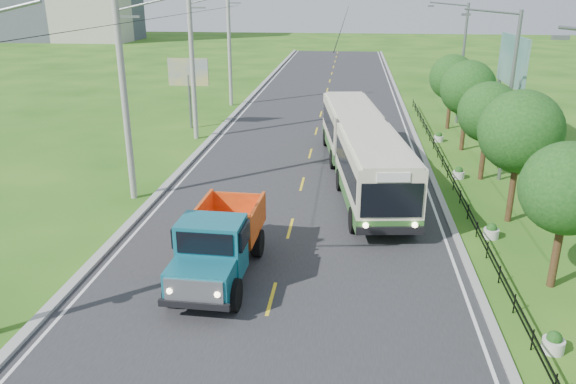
% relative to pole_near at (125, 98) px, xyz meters
% --- Properties ---
extents(ground, '(240.00, 240.00, 0.00)m').
position_rel_pole_near_xyz_m(ground, '(8.26, -9.00, -5.09)').
color(ground, '#225714').
rests_on(ground, ground).
extents(road, '(14.00, 120.00, 0.02)m').
position_rel_pole_near_xyz_m(road, '(8.26, 11.00, -5.08)').
color(road, '#28282B').
rests_on(road, ground).
extents(curb_left, '(0.40, 120.00, 0.15)m').
position_rel_pole_near_xyz_m(curb_left, '(1.06, 11.00, -5.02)').
color(curb_left, '#9E9E99').
rests_on(curb_left, ground).
extents(curb_right, '(0.30, 120.00, 0.10)m').
position_rel_pole_near_xyz_m(curb_right, '(15.41, 11.00, -5.04)').
color(curb_right, '#9E9E99').
rests_on(curb_right, ground).
extents(edge_line_left, '(0.12, 120.00, 0.00)m').
position_rel_pole_near_xyz_m(edge_line_left, '(1.61, 11.00, -5.07)').
color(edge_line_left, silver).
rests_on(edge_line_left, road).
extents(edge_line_right, '(0.12, 120.00, 0.00)m').
position_rel_pole_near_xyz_m(edge_line_right, '(14.91, 11.00, -5.07)').
color(edge_line_right, silver).
rests_on(edge_line_right, road).
extents(centre_dash, '(0.12, 2.20, 0.00)m').
position_rel_pole_near_xyz_m(centre_dash, '(8.26, -9.00, -5.07)').
color(centre_dash, yellow).
rests_on(centre_dash, road).
extents(railing_right, '(0.04, 40.00, 0.60)m').
position_rel_pole_near_xyz_m(railing_right, '(16.26, 5.00, -4.79)').
color(railing_right, black).
rests_on(railing_right, ground).
extents(pole_near, '(3.51, 0.32, 10.00)m').
position_rel_pole_near_xyz_m(pole_near, '(0.00, 0.00, 0.00)').
color(pole_near, gray).
rests_on(pole_near, ground).
extents(pole_mid, '(3.51, 0.32, 10.00)m').
position_rel_pole_near_xyz_m(pole_mid, '(0.00, 12.00, 0.00)').
color(pole_mid, gray).
rests_on(pole_mid, ground).
extents(pole_far, '(3.51, 0.32, 10.00)m').
position_rel_pole_near_xyz_m(pole_far, '(0.00, 24.00, 0.00)').
color(pole_far, gray).
rests_on(pole_far, ground).
extents(tree_second, '(3.18, 3.26, 5.30)m').
position_rel_pole_near_xyz_m(tree_second, '(18.12, -6.86, -1.57)').
color(tree_second, '#382314').
rests_on(tree_second, ground).
extents(tree_third, '(3.60, 3.62, 6.00)m').
position_rel_pole_near_xyz_m(tree_third, '(18.12, -0.86, -1.11)').
color(tree_third, '#382314').
rests_on(tree_third, ground).
extents(tree_fourth, '(3.24, 3.31, 5.40)m').
position_rel_pole_near_xyz_m(tree_fourth, '(18.12, 5.14, -1.51)').
color(tree_fourth, '#382314').
rests_on(tree_fourth, ground).
extents(tree_fifth, '(3.48, 3.52, 5.80)m').
position_rel_pole_near_xyz_m(tree_fifth, '(18.12, 11.14, -1.24)').
color(tree_fifth, '#382314').
rests_on(tree_fifth, ground).
extents(tree_back, '(3.30, 3.36, 5.50)m').
position_rel_pole_near_xyz_m(tree_back, '(18.12, 17.14, -1.44)').
color(tree_back, '#382314').
rests_on(tree_back, ground).
extents(streetlight_mid, '(3.02, 0.20, 9.07)m').
position_rel_pole_near_xyz_m(streetlight_mid, '(18.90, 5.00, -0.19)').
color(streetlight_mid, slate).
rests_on(streetlight_mid, ground).
extents(streetlight_far, '(3.02, 0.20, 9.07)m').
position_rel_pole_near_xyz_m(streetlight_far, '(18.90, 19.00, -0.19)').
color(streetlight_far, slate).
rests_on(streetlight_far, ground).
extents(planter_front, '(0.64, 0.64, 0.67)m').
position_rel_pole_near_xyz_m(planter_front, '(16.86, -11.00, -4.81)').
color(planter_front, silver).
rests_on(planter_front, ground).
extents(planter_near, '(0.64, 0.64, 0.67)m').
position_rel_pole_near_xyz_m(planter_near, '(16.86, -3.00, -4.81)').
color(planter_near, silver).
rests_on(planter_near, ground).
extents(planter_mid, '(0.64, 0.64, 0.67)m').
position_rel_pole_near_xyz_m(planter_mid, '(16.86, 5.00, -4.81)').
color(planter_mid, silver).
rests_on(planter_mid, ground).
extents(planter_far, '(0.64, 0.64, 0.67)m').
position_rel_pole_near_xyz_m(planter_far, '(16.86, 13.00, -4.81)').
color(planter_far, silver).
rests_on(planter_far, ground).
extents(billboard_left, '(3.00, 0.20, 5.20)m').
position_rel_pole_near_xyz_m(billboard_left, '(-1.24, 15.00, -1.23)').
color(billboard_left, slate).
rests_on(billboard_left, ground).
extents(billboard_right, '(0.24, 6.00, 7.30)m').
position_rel_pole_near_xyz_m(billboard_right, '(20.56, 11.00, 0.25)').
color(billboard_right, slate).
rests_on(billboard_right, ground).
extents(bus, '(5.00, 17.40, 3.32)m').
position_rel_pole_near_xyz_m(bus, '(11.36, 4.04, -3.10)').
color(bus, '#2F6127').
rests_on(bus, ground).
extents(dump_truck, '(2.62, 6.29, 2.61)m').
position_rel_pole_near_xyz_m(dump_truck, '(6.16, -7.63, -3.62)').
color(dump_truck, '#146578').
rests_on(dump_truck, ground).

